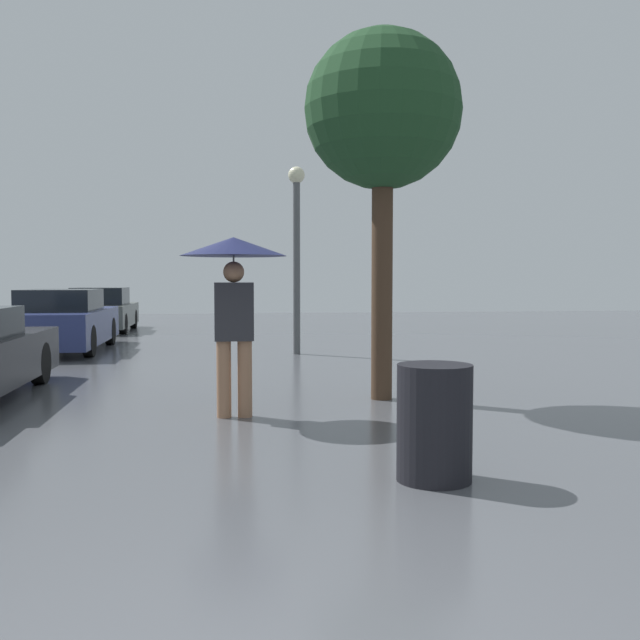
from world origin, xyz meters
name	(u,v)px	position (x,y,z in m)	size (l,w,h in m)	color
pedestrian	(234,273)	(0.29, 5.78, 1.59)	(1.16, 1.16, 1.98)	#9E7051
parked_car_third	(63,322)	(-3.13, 13.62, 0.62)	(1.70, 4.40, 1.31)	navy
parked_car_farthest	(102,311)	(-3.25, 19.47, 0.59)	(1.70, 3.94, 1.28)	#4C514C
tree	(383,114)	(2.16, 6.71, 3.56)	(1.96, 1.96, 4.60)	#473323
street_lamp	(297,236)	(1.70, 12.27, 2.39)	(0.34, 0.34, 3.77)	#515456
trash_bin	(434,423)	(1.72, 3.08, 0.44)	(0.57, 0.57, 0.88)	black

